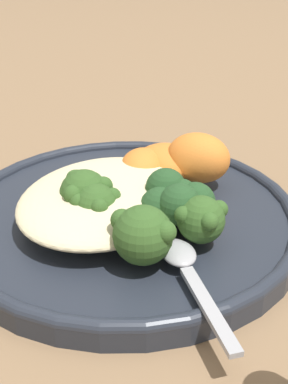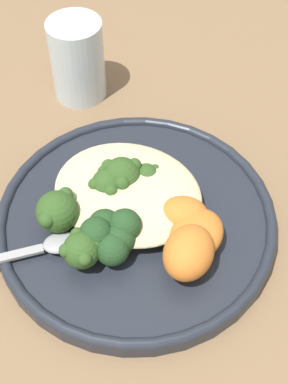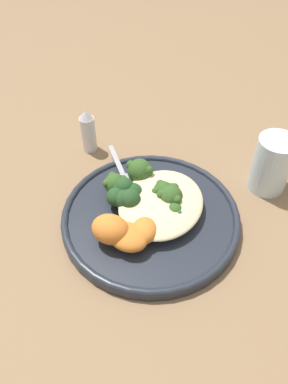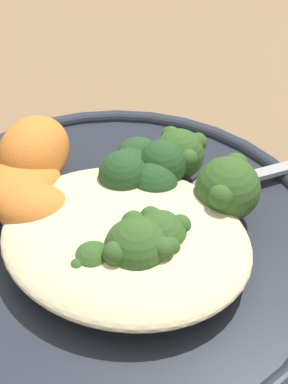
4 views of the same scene
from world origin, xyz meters
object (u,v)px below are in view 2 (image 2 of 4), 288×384
broccoli_stalk_1 (128,183)px  broccoli_stalk_4 (90,246)px  quinoa_mound (128,192)px  kale_tuft (110,234)px  spoon (44,247)px  sweet_potato_chunk_1 (196,234)px  broccoli_stalk_0 (148,184)px  broccoli_stalk_2 (115,190)px  sweet_potato_chunk_2 (189,253)px  broccoli_stalk_3 (69,213)px  water_glass (77,60)px  sweet_potato_chunk_0 (184,214)px  plate (136,218)px

broccoli_stalk_1 → broccoli_stalk_4: bearing=119.4°
quinoa_mound → broccoli_stalk_1: size_ratio=1.61×
kale_tuft → spoon: size_ratio=0.60×
sweet_potato_chunk_1 → broccoli_stalk_0: bearing=152.6°
broccoli_stalk_2 → spoon: 0.09m
broccoli_stalk_4 → sweet_potato_chunk_2: 0.09m
quinoa_mound → broccoli_stalk_4: size_ratio=1.57×
broccoli_stalk_3 → sweet_potato_chunk_2: bearing=154.0°
water_glass → broccoli_stalk_1: bearing=-44.1°
broccoli_stalk_1 → water_glass: water_glass is taller
broccoli_stalk_0 → broccoli_stalk_3: broccoli_stalk_3 is taller
broccoli_stalk_2 → broccoli_stalk_4: size_ratio=1.03×
spoon → water_glass: 0.26m
broccoli_stalk_2 → sweet_potato_chunk_2: 0.11m
quinoa_mound → broccoli_stalk_1: (-0.00, 0.01, 0.01)m
broccoli_stalk_3 → broccoli_stalk_4: 0.04m
sweet_potato_chunk_0 → kale_tuft: (-0.05, -0.06, 0.00)m
broccoli_stalk_0 → water_glass: bearing=17.5°
quinoa_mound → broccoli_stalk_0: (0.01, 0.02, -0.00)m
broccoli_stalk_0 → broccoli_stalk_2: 0.04m
broccoli_stalk_0 → kale_tuft: size_ratio=1.22×
sweet_potato_chunk_0 → spoon: size_ratio=0.50×
broccoli_stalk_1 → kale_tuft: bearing=130.0°
sweet_potato_chunk_1 → water_glass: water_glass is taller
plate → sweet_potato_chunk_2: 0.09m
broccoli_stalk_3 → sweet_potato_chunk_2: size_ratio=2.02×
broccoli_stalk_2 → broccoli_stalk_3: bearing=70.5°
broccoli_stalk_3 → broccoli_stalk_4: broccoli_stalk_3 is taller
plate → water_glass: water_glass is taller
sweet_potato_chunk_0 → plate: bearing=-167.8°
sweet_potato_chunk_0 → kale_tuft: kale_tuft is taller
broccoli_stalk_2 → broccoli_stalk_3: broccoli_stalk_3 is taller
broccoli_stalk_0 → sweet_potato_chunk_0: size_ratio=1.48×
sweet_potato_chunk_0 → broccoli_stalk_0: bearing=158.8°
broccoli_stalk_4 → broccoli_stalk_3: bearing=-94.2°
kale_tuft → spoon: 0.07m
broccoli_stalk_3 → broccoli_stalk_0: bearing=-154.9°
broccoli_stalk_2 → sweet_potato_chunk_0: broccoli_stalk_2 is taller
sweet_potato_chunk_1 → broccoli_stalk_2: bearing=172.6°
kale_tuft → broccoli_stalk_3: bearing=175.4°
quinoa_mound → broccoli_stalk_0: 0.02m
quinoa_mound → water_glass: size_ratio=1.52×
broccoli_stalk_1 → sweet_potato_chunk_2: size_ratio=1.68×
quinoa_mound → spoon: quinoa_mound is taller
broccoli_stalk_0 → broccoli_stalk_1: bearing=90.7°
sweet_potato_chunk_0 → spoon: bearing=-140.1°
broccoli_stalk_3 → sweet_potato_chunk_0: (0.10, 0.05, -0.00)m
broccoli_stalk_1 → sweet_potato_chunk_2: sweet_potato_chunk_2 is taller
broccoli_stalk_0 → kale_tuft: bearing=144.5°
broccoli_stalk_4 → sweet_potato_chunk_1: broccoli_stalk_4 is taller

